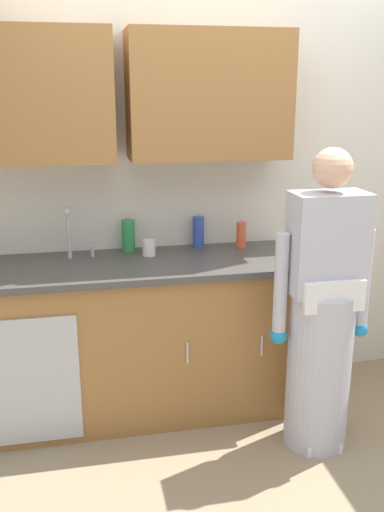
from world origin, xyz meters
TOP-DOWN VIEW (x-y plane):
  - ground_plane at (0.00, 0.00)m, footprint 9.00×9.00m
  - kitchen_wall_with_uppers at (-0.14, 0.99)m, footprint 4.80×0.44m
  - counter_cabinet at (-0.55, 0.70)m, footprint 1.90×0.62m
  - countertop at (-0.55, 0.70)m, footprint 1.96×0.66m
  - sink at (-0.83, 0.71)m, footprint 0.50×0.36m
  - person_at_sink at (0.41, 0.16)m, footprint 0.55×0.34m
  - bottle_water_tall at (-0.09, 0.93)m, footprint 0.07×0.07m
  - bottle_water_short at (0.17, 0.86)m, footprint 0.06×0.06m
  - bottle_soap at (-0.52, 0.93)m, footprint 0.08×0.08m
  - cup_by_sink at (-0.41, 0.81)m, footprint 0.08×0.08m

SIDE VIEW (x-z plane):
  - ground_plane at x=0.00m, z-range 0.00..0.00m
  - counter_cabinet at x=-0.55m, z-range 0.00..0.90m
  - person_at_sink at x=0.41m, z-range -0.12..1.50m
  - countertop at x=-0.55m, z-range 0.90..0.94m
  - sink at x=-0.83m, z-range 0.75..1.10m
  - cup_by_sink at x=-0.41m, z-range 0.94..1.03m
  - bottle_water_short at x=0.17m, z-range 0.94..1.10m
  - bottle_water_tall at x=-0.09m, z-range 0.94..1.13m
  - bottle_soap at x=-0.52m, z-range 0.94..1.13m
  - kitchen_wall_with_uppers at x=-0.14m, z-range 0.13..2.83m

